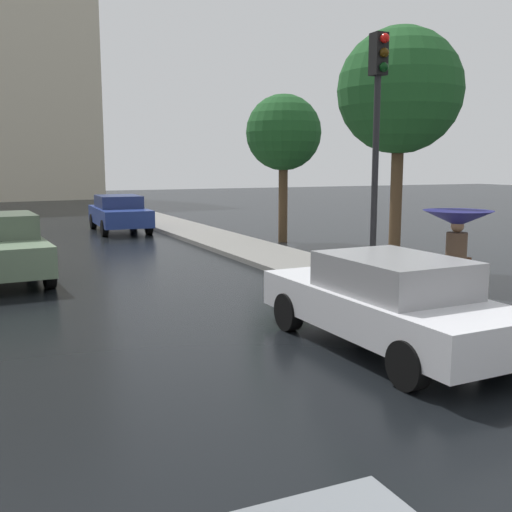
{
  "coord_description": "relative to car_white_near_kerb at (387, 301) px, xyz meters",
  "views": [
    {
      "loc": [
        -2.53,
        -2.22,
        2.69
      ],
      "look_at": [
        2.01,
        7.55,
        1.04
      ],
      "focal_mm": 42.22,
      "sensor_mm": 36.0,
      "label": 1
    }
  ],
  "objects": [
    {
      "name": "car_green_mid_road",
      "position": [
        -4.88,
        8.06,
        0.07
      ],
      "size": [
        2.04,
        4.29,
        1.54
      ],
      "rotation": [
        0.0,
        0.0,
        3.2
      ],
      "color": "slate",
      "rests_on": "ground"
    },
    {
      "name": "street_tree_mid",
      "position": [
        4.17,
        5.21,
        3.71
      ],
      "size": [
        3.03,
        3.03,
        5.97
      ],
      "color": "#4C3823",
      "rests_on": "ground"
    },
    {
      "name": "car_blue_behind_camera",
      "position": [
        -0.15,
        17.24,
        0.03
      ],
      "size": [
        2.02,
        4.49,
        1.44
      ],
      "rotation": [
        0.0,
        0.0,
        -0.03
      ],
      "color": "navy",
      "rests_on": "ground"
    },
    {
      "name": "street_tree_near",
      "position": [
        4.28,
        11.51,
        2.99
      ],
      "size": [
        2.56,
        2.56,
        5.03
      ],
      "color": "#4C3823",
      "rests_on": "ground"
    },
    {
      "name": "traffic_light",
      "position": [
        1.48,
        2.4,
        2.78
      ],
      "size": [
        0.26,
        0.39,
        4.9
      ],
      "color": "black",
      "rests_on": "sidewalk_strip"
    },
    {
      "name": "pedestrian_with_umbrella_near",
      "position": [
        1.95,
        0.71,
        0.9
      ],
      "size": [
        1.15,
        1.15,
        1.78
      ],
      "rotation": [
        0.0,
        0.0,
        3.29
      ],
      "color": "black",
      "rests_on": "sidewalk_strip"
    },
    {
      "name": "distant_tower",
      "position": [
        -2.88,
        42.86,
        11.49
      ],
      "size": [
        13.29,
        8.27,
        28.61
      ],
      "color": "beige",
      "rests_on": "ground"
    },
    {
      "name": "car_white_near_kerb",
      "position": [
        0.0,
        0.0,
        0.0
      ],
      "size": [
        1.89,
        4.47,
        1.39
      ],
      "rotation": [
        0.0,
        0.0,
        0.02
      ],
      "color": "silver",
      "rests_on": "ground"
    }
  ]
}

